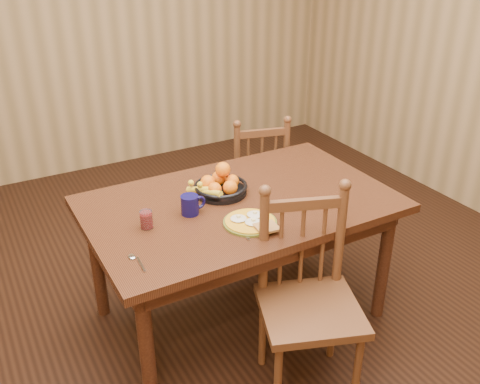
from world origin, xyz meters
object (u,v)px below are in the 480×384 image
chair_far (256,179)px  breakfast_plate (251,222)px  coffee_mug (191,204)px  fruit_bowl (220,186)px  chair_near (308,301)px  dining_table (240,214)px

chair_far → breakfast_plate: (-0.61, -0.98, 0.32)m
coffee_mug → fruit_bowl: 0.26m
chair_near → coffee_mug: size_ratio=7.48×
chair_near → breakfast_plate: bearing=126.6°
dining_table → chair_near: 0.62m
breakfast_plate → coffee_mug: coffee_mug is taller
coffee_mug → chair_far: bearing=41.9°
chair_far → breakfast_plate: size_ratio=3.14×
breakfast_plate → fruit_bowl: 0.37m
chair_far → fruit_bowl: (-0.59, -0.61, 0.35)m
dining_table → chair_far: size_ratio=1.75×
breakfast_plate → fruit_bowl: bearing=87.1°
dining_table → coffee_mug: 0.31m
chair_near → coffee_mug: chair_near is taller
coffee_mug → breakfast_plate: bearing=-48.5°
chair_far → chair_near: size_ratio=0.91×
breakfast_plate → coffee_mug: bearing=131.5°
dining_table → coffee_mug: (-0.28, -0.00, 0.14)m
chair_near → coffee_mug: (-0.32, 0.59, 0.32)m
chair_near → fruit_bowl: (-0.09, 0.72, 0.31)m
chair_far → fruit_bowl: size_ratio=2.82×
dining_table → chair_near: size_ratio=1.60×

